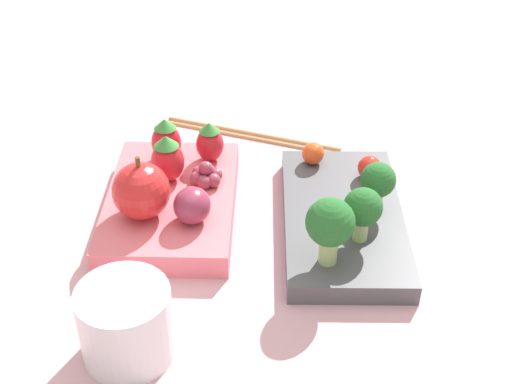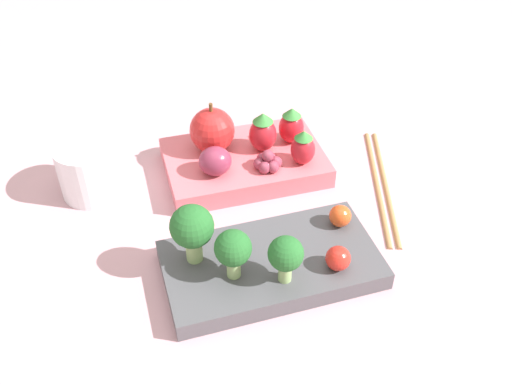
% 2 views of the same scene
% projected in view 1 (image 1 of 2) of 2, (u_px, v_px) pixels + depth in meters
% --- Properties ---
extents(ground_plane, '(4.00, 4.00, 0.00)m').
position_uv_depth(ground_plane, '(259.00, 218.00, 0.69)').
color(ground_plane, '#C6939E').
extents(bento_box_savoury, '(0.22, 0.14, 0.02)m').
position_uv_depth(bento_box_savoury, '(343.00, 220.00, 0.68)').
color(bento_box_savoury, '#4C4C51').
rests_on(bento_box_savoury, ground_plane).
extents(bento_box_fruit, '(0.20, 0.15, 0.02)m').
position_uv_depth(bento_box_fruit, '(171.00, 203.00, 0.69)').
color(bento_box_fruit, '#DB6670').
rests_on(bento_box_fruit, ground_plane).
extents(broccoli_floret_0, '(0.03, 0.03, 0.05)m').
position_uv_depth(broccoli_floret_0, '(363.00, 209.00, 0.62)').
color(broccoli_floret_0, '#93B770').
rests_on(broccoli_floret_0, bento_box_savoury).
extents(broccoli_floret_1, '(0.03, 0.03, 0.05)m').
position_uv_depth(broccoli_floret_1, '(378.00, 181.00, 0.65)').
color(broccoli_floret_1, '#93B770').
rests_on(broccoli_floret_1, bento_box_savoury).
extents(broccoli_floret_2, '(0.04, 0.04, 0.06)m').
position_uv_depth(broccoli_floret_2, '(330.00, 224.00, 0.59)').
color(broccoli_floret_2, '#93B770').
rests_on(broccoli_floret_2, bento_box_savoury).
extents(cherry_tomato_0, '(0.02, 0.02, 0.02)m').
position_uv_depth(cherry_tomato_0, '(370.00, 167.00, 0.71)').
color(cherry_tomato_0, red).
rests_on(cherry_tomato_0, bento_box_savoury).
extents(cherry_tomato_1, '(0.02, 0.02, 0.02)m').
position_uv_depth(cherry_tomato_1, '(313.00, 153.00, 0.73)').
color(cherry_tomato_1, '#DB4C1E').
rests_on(cherry_tomato_1, bento_box_savoury).
extents(apple, '(0.05, 0.05, 0.06)m').
position_uv_depth(apple, '(141.00, 191.00, 0.64)').
color(apple, red).
rests_on(apple, bento_box_fruit).
extents(strawberry_0, '(0.03, 0.03, 0.04)m').
position_uv_depth(strawberry_0, '(210.00, 142.00, 0.72)').
color(strawberry_0, red).
rests_on(strawberry_0, bento_box_fruit).
extents(strawberry_1, '(0.03, 0.03, 0.05)m').
position_uv_depth(strawberry_1, '(167.00, 159.00, 0.69)').
color(strawberry_1, red).
rests_on(strawberry_1, bento_box_fruit).
extents(strawberry_2, '(0.03, 0.03, 0.05)m').
position_uv_depth(strawberry_2, '(166.00, 140.00, 0.72)').
color(strawberry_2, red).
rests_on(strawberry_2, bento_box_fruit).
extents(plum, '(0.04, 0.03, 0.03)m').
position_uv_depth(plum, '(192.00, 205.00, 0.64)').
color(plum, '#892D47').
rests_on(plum, bento_box_fruit).
extents(grape_cluster, '(0.03, 0.03, 0.02)m').
position_uv_depth(grape_cluster, '(206.00, 176.00, 0.70)').
color(grape_cluster, '#93384C').
rests_on(grape_cluster, bento_box_fruit).
extents(drinking_cup, '(0.07, 0.07, 0.06)m').
position_uv_depth(drinking_cup, '(126.00, 323.00, 0.54)').
color(drinking_cup, silver).
rests_on(drinking_cup, ground_plane).
extents(chopsticks_pair, '(0.05, 0.21, 0.01)m').
position_uv_depth(chopsticks_pair, '(251.00, 134.00, 0.82)').
color(chopsticks_pair, '#A37547').
rests_on(chopsticks_pair, ground_plane).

